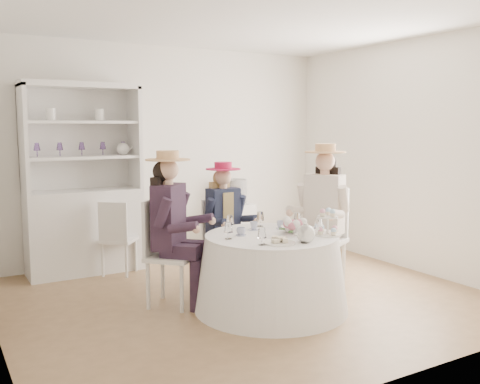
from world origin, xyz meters
TOP-DOWN VIEW (x-y plane):
  - ground at (0.00, 0.00)m, footprint 4.50×4.50m
  - ceiling at (0.00, 0.00)m, footprint 4.50×4.50m
  - wall_back at (0.00, 2.00)m, footprint 4.50×0.00m
  - wall_front at (0.00, -2.00)m, footprint 4.50×0.00m
  - wall_right at (2.25, 0.00)m, footprint 0.00×4.50m
  - tea_table at (0.04, -0.40)m, footprint 1.43×1.43m
  - hutch at (-1.13, 1.76)m, footprint 1.47×0.96m
  - side_table at (0.88, 1.75)m, footprint 0.45×0.45m
  - hatbox at (0.88, 1.75)m, footprint 0.33×0.33m
  - guest_left at (-0.72, 0.15)m, footprint 0.62×0.63m
  - guest_mid at (0.06, 0.54)m, footprint 0.48×0.50m
  - guest_right at (0.92, -0.07)m, footprint 0.64×0.58m
  - spare_chair at (-0.85, 1.42)m, footprint 0.50×0.50m
  - teacup_a at (-0.22, -0.29)m, footprint 0.09×0.09m
  - teacup_b at (0.02, -0.13)m, footprint 0.10×0.10m
  - teacup_c at (0.28, -0.21)m, footprint 0.09×0.09m
  - flower_bowl at (0.27, -0.40)m, footprint 0.25×0.25m
  - flower_arrangement at (0.23, -0.52)m, footprint 0.21×0.20m
  - table_teapot at (0.13, -0.81)m, footprint 0.23×0.16m
  - sandwich_plate at (-0.10, -0.74)m, footprint 0.27×0.27m
  - cupcake_stand at (0.48, -0.67)m, footprint 0.25×0.25m
  - stemware_set at (0.04, -0.40)m, footprint 0.91×0.92m

SIDE VIEW (x-z plane):
  - ground at x=0.00m, z-range 0.00..0.00m
  - side_table at x=0.88m, z-range 0.00..0.66m
  - tea_table at x=0.04m, z-range 0.00..0.70m
  - spare_chair at x=-0.85m, z-range 0.03..0.89m
  - sandwich_plate at x=-0.10m, z-range 0.69..0.75m
  - flower_bowl at x=0.27m, z-range 0.70..0.75m
  - teacup_a at x=-0.22m, z-range 0.70..0.77m
  - teacup_c at x=0.28m, z-range 0.70..0.77m
  - teacup_b at x=0.02m, z-range 0.70..0.78m
  - guest_mid at x=0.06m, z-range 0.09..1.40m
  - hutch at x=-1.13m, z-range -0.32..1.87m
  - table_teapot at x=0.13m, z-range 0.69..0.86m
  - stemware_set at x=0.04m, z-range 0.70..0.85m
  - cupcake_stand at x=0.48m, z-range 0.67..0.91m
  - flower_arrangement at x=0.23m, z-range 0.76..0.84m
  - hatbox at x=0.88m, z-range 0.66..0.99m
  - guest_left at x=-0.72m, z-range 0.09..1.57m
  - guest_right at x=0.92m, z-range 0.10..1.61m
  - wall_back at x=0.00m, z-range -0.90..3.60m
  - wall_front at x=0.00m, z-range -0.90..3.60m
  - wall_right at x=2.25m, z-range -0.90..3.60m
  - ceiling at x=0.00m, z-range 2.70..2.70m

